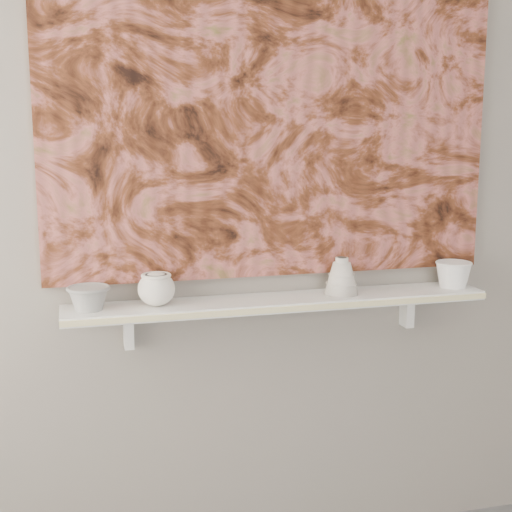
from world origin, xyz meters
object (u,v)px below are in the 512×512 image
object	(u,v)px
bowl_grey	(89,298)
bell_vessel	(342,276)
shelf	(280,302)
painting	(274,108)
cup_cream	(156,289)
bowl_white	(453,274)

from	to	relation	value
bowl_grey	bell_vessel	size ratio (longest dim) A/B	1.06
shelf	painting	xyz separation A→B (m)	(0.00, 0.08, 0.62)
cup_cream	shelf	bearing A→B (deg)	0.00
cup_cream	bell_vessel	world-z (taller)	bell_vessel
bell_vessel	bowl_white	size ratio (longest dim) A/B	0.99
shelf	painting	bearing A→B (deg)	90.00
painting	bell_vessel	bearing A→B (deg)	-20.78
painting	bell_vessel	distance (m)	0.59
cup_cream	bowl_white	xyz separation A→B (m)	(1.03, 0.00, -0.01)
painting	bowl_white	bearing A→B (deg)	-7.30
cup_cream	bowl_white	world-z (taller)	cup_cream
painting	bowl_grey	world-z (taller)	painting
shelf	cup_cream	xyz separation A→B (m)	(-0.40, 0.00, 0.07)
bowl_grey	cup_cream	xyz separation A→B (m)	(0.21, 0.00, 0.01)
shelf	bell_vessel	bearing A→B (deg)	0.00
bowl_grey	cup_cream	distance (m)	0.21
painting	bowl_grey	size ratio (longest dim) A/B	11.35
shelf	cup_cream	world-z (taller)	cup_cream
shelf	cup_cream	distance (m)	0.41
cup_cream	bell_vessel	xyz separation A→B (m)	(0.62, 0.00, 0.01)
shelf	bowl_grey	xyz separation A→B (m)	(-0.61, 0.00, 0.05)
painting	cup_cream	distance (m)	0.69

